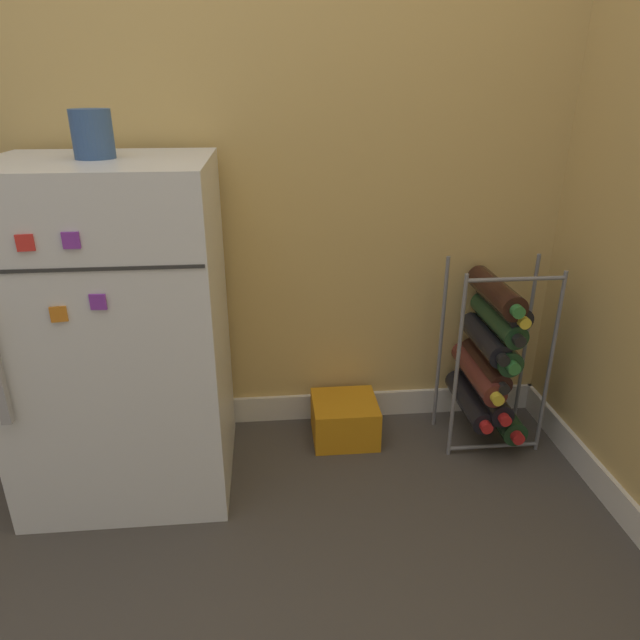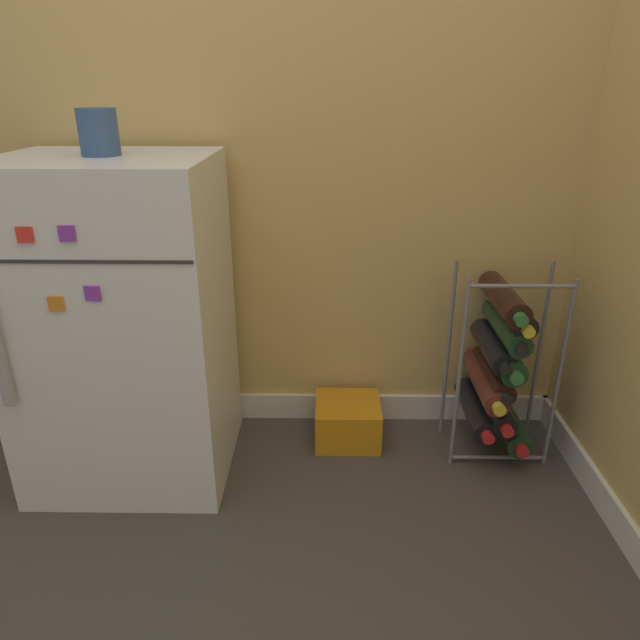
% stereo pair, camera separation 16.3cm
% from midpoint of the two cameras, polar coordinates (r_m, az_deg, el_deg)
% --- Properties ---
extents(ground_plane, '(14.00, 14.00, 0.00)m').
position_cam_midpoint_polar(ground_plane, '(1.50, -4.76, -24.33)').
color(ground_plane, '#423D38').
extents(wall_back, '(6.72, 0.07, 2.50)m').
position_cam_midpoint_polar(wall_back, '(1.76, -6.65, 27.30)').
color(wall_back, tan).
rests_on(wall_back, ground_plane).
extents(mini_fridge, '(0.55, 0.50, 0.92)m').
position_cam_midpoint_polar(mini_fridge, '(1.67, -22.05, -1.34)').
color(mini_fridge, silver).
rests_on(mini_fridge, ground_plane).
extents(wine_rack, '(0.30, 0.33, 0.60)m').
position_cam_midpoint_polar(wine_rack, '(1.84, 14.18, -3.60)').
color(wine_rack, slate).
rests_on(wine_rack, ground_plane).
extents(soda_box, '(0.21, 0.20, 0.13)m').
position_cam_midpoint_polar(soda_box, '(1.90, -0.01, -9.96)').
color(soda_box, orange).
rests_on(soda_box, ground_plane).
extents(fridge_top_cup, '(0.10, 0.10, 0.11)m').
position_cam_midpoint_polar(fridge_top_cup, '(1.55, -24.77, 16.52)').
color(fridge_top_cup, '#335184').
rests_on(fridge_top_cup, mini_fridge).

